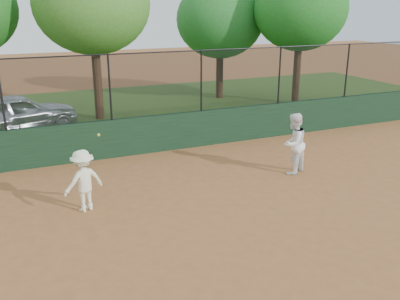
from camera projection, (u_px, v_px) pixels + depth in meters
name	position (u px, v px, depth m)	size (l,w,h in m)	color
ground	(207.00, 242.00, 9.00)	(80.00, 80.00, 0.00)	#A06033
back_wall	(129.00, 137.00, 14.04)	(26.00, 0.20, 1.20)	#18351E
grass_strip	(94.00, 114.00, 19.45)	(36.00, 12.00, 0.01)	#294816
parked_car	(16.00, 113.00, 16.40)	(1.77, 4.39, 1.50)	silver
player_second	(293.00, 144.00, 12.46)	(0.84, 0.66, 1.74)	white
player_main	(84.00, 181.00, 10.19)	(1.07, 0.82, 1.86)	white
fence_assembly	(125.00, 85.00, 13.52)	(26.00, 0.06, 2.00)	black
tree_2	(92.00, 4.00, 17.30)	(4.55, 4.14, 6.57)	#4C301B
tree_3	(220.00, 20.00, 21.72)	(4.35, 3.95, 5.75)	#3C2614
tree_4	(301.00, 9.00, 20.29)	(4.41, 4.00, 6.29)	#462D19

